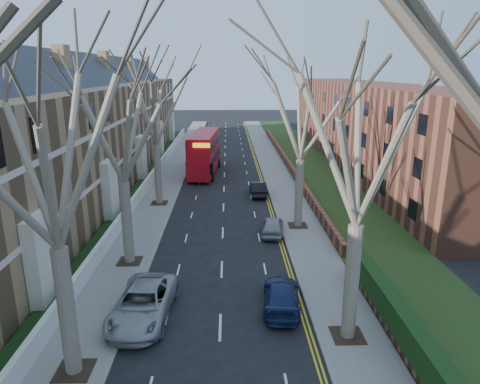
{
  "coord_description": "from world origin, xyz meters",
  "views": [
    {
      "loc": [
        0.43,
        -8.42,
        11.57
      ],
      "look_at": [
        1.3,
        21.92,
        2.84
      ],
      "focal_mm": 32.0,
      "sensor_mm": 36.0,
      "label": 1
    }
  ],
  "objects": [
    {
      "name": "car_right_mid",
      "position": [
        3.65,
        20.66,
        0.64
      ],
      "size": [
        2.01,
        3.94,
        1.28
      ],
      "primitive_type": "imported",
      "rotation": [
        0.0,
        0.0,
        3.01
      ],
      "color": "gray",
      "rests_on": "ground"
    },
    {
      "name": "tree_right_far",
      "position": [
        5.7,
        22.0,
        9.24
      ],
      "size": [
        10.15,
        10.15,
        14.22
      ],
      "color": "#675B4A",
      "rests_on": "ground"
    },
    {
      "name": "tree_left_far",
      "position": [
        -5.7,
        16.0,
        9.24
      ],
      "size": [
        10.15,
        10.15,
        14.22
      ],
      "color": "#675B4A",
      "rests_on": "ground"
    },
    {
      "name": "pavement_left",
      "position": [
        -6.0,
        39.0,
        0.06
      ],
      "size": [
        3.0,
        102.0,
        0.12
      ],
      "primitive_type": "cube",
      "color": "slate",
      "rests_on": "ground"
    },
    {
      "name": "tree_left_dist",
      "position": [
        -5.7,
        28.0,
        9.56
      ],
      "size": [
        10.5,
        10.5,
        14.71
      ],
      "color": "#675B4A",
      "rests_on": "ground"
    },
    {
      "name": "terrace_left",
      "position": [
        -13.65,
        31.0,
        5.53
      ],
      "size": [
        9.7,
        78.0,
        13.6
      ],
      "color": "#99784E",
      "rests_on": "ground"
    },
    {
      "name": "double_decker_bus",
      "position": [
        -2.24,
        39.76,
        2.26
      ],
      "size": [
        3.44,
        11.15,
        4.59
      ],
      "rotation": [
        0.0,
        0.0,
        3.06
      ],
      "color": "#AD0C17",
      "rests_on": "ground"
    },
    {
      "name": "car_left_far",
      "position": [
        -3.7,
        9.89,
        0.77
      ],
      "size": [
        2.95,
        5.74,
        1.55
      ],
      "primitive_type": "imported",
      "rotation": [
        0.0,
        0.0,
        -0.07
      ],
      "color": "#9F9EA3",
      "rests_on": "ground"
    },
    {
      "name": "pavement_right",
      "position": [
        6.0,
        39.0,
        0.06
      ],
      "size": [
        3.0,
        102.0,
        0.12
      ],
      "primitive_type": "cube",
      "color": "slate",
      "rests_on": "ground"
    },
    {
      "name": "tree_left_mid",
      "position": [
        -5.7,
        6.0,
        9.56
      ],
      "size": [
        10.5,
        10.5,
        14.71
      ],
      "color": "#675B4A",
      "rests_on": "ground"
    },
    {
      "name": "car_right_near",
      "position": [
        3.05,
        10.67,
        0.64
      ],
      "size": [
        2.28,
        4.6,
        1.29
      ],
      "primitive_type": "imported",
      "rotation": [
        0.0,
        0.0,
        3.03
      ],
      "color": "#16254E",
      "rests_on": "ground"
    },
    {
      "name": "tree_right_mid",
      "position": [
        5.7,
        8.0,
        9.56
      ],
      "size": [
        10.5,
        10.5,
        14.71
      ],
      "color": "#675B4A",
      "rests_on": "ground"
    },
    {
      "name": "grass_verge_right",
      "position": [
        10.5,
        39.0,
        0.15
      ],
      "size": [
        6.0,
        102.0,
        0.06
      ],
      "color": "#1F3613",
      "rests_on": "ground"
    },
    {
      "name": "car_right_far",
      "position": [
        3.26,
        30.59,
        0.67
      ],
      "size": [
        1.51,
        4.1,
        1.34
      ],
      "primitive_type": "imported",
      "rotation": [
        0.0,
        0.0,
        3.16
      ],
      "color": "black",
      "rests_on": "ground"
    },
    {
      "name": "flats_right",
      "position": [
        17.46,
        43.0,
        4.98
      ],
      "size": [
        13.97,
        54.0,
        10.0
      ],
      "color": "brown",
      "rests_on": "ground"
    },
    {
      "name": "front_wall_left",
      "position": [
        -7.65,
        31.0,
        0.62
      ],
      "size": [
        0.3,
        78.0,
        1.0
      ],
      "color": "white",
      "rests_on": "ground"
    }
  ]
}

